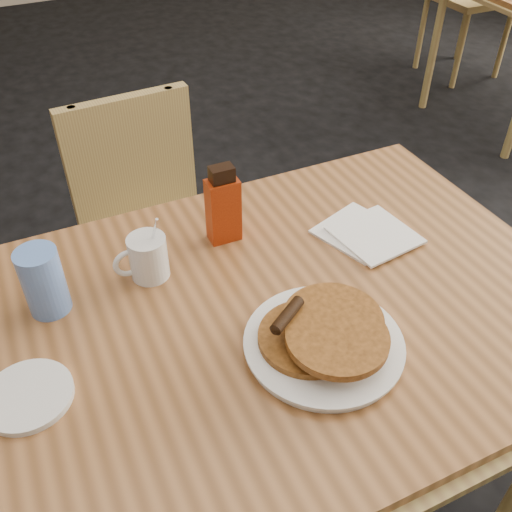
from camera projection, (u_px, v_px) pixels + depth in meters
The scene contains 9 objects.
floor at pixel (243, 504), 1.58m from camera, with size 10.00×10.00×0.00m, color black.
main_table at pixel (259, 325), 1.13m from camera, with size 1.35×0.93×0.75m.
chair_main_far at pixel (147, 216), 1.75m from camera, with size 0.40×0.40×0.86m.
pancake_plate at pixel (324, 338), 1.02m from camera, with size 0.29×0.29×0.08m.
coffee_mug at pixel (147, 257), 1.15m from camera, with size 0.11×0.08×0.15m.
syrup_bottle at pixel (223, 207), 1.23m from camera, with size 0.07×0.05×0.18m.
napkin_stack at pixel (367, 233), 1.28m from camera, with size 0.21×0.22×0.01m.
blue_tumbler at pixel (43, 281), 1.07m from camera, with size 0.08×0.08×0.14m, color #5F89DE.
side_saucer at pixel (28, 396), 0.95m from camera, with size 0.15×0.15×0.01m, color white.
Camera 1 is at (-0.31, -0.70, 1.54)m, focal length 40.00 mm.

